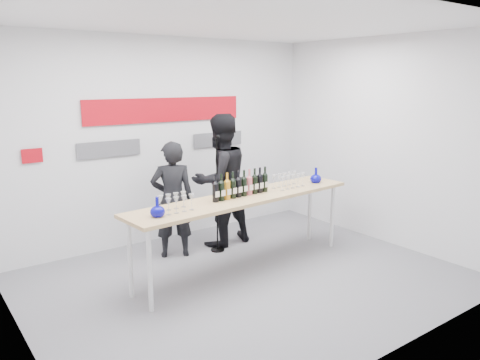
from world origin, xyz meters
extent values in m
plane|color=slate|center=(0.00, 0.00, 0.00)|extent=(5.00, 5.00, 0.00)
cube|color=silver|center=(0.00, 2.00, 1.50)|extent=(5.00, 0.04, 3.00)
cube|color=#B40713|center=(0.00, 1.97, 1.95)|extent=(2.50, 0.02, 0.35)
cube|color=#59595E|center=(-0.90, 1.97, 1.45)|extent=(0.90, 0.02, 0.22)
cube|color=#59595E|center=(0.90, 1.97, 1.45)|extent=(0.90, 0.02, 0.22)
cube|color=#B40713|center=(-1.90, 1.97, 1.45)|extent=(0.25, 0.02, 0.18)
cube|color=#DEBA77|center=(0.17, 0.29, 0.94)|extent=(3.24, 0.89, 0.04)
cylinder|color=silver|center=(-1.30, -0.04, 0.46)|extent=(0.05, 0.05, 0.92)
cylinder|color=silver|center=(1.67, 0.19, 0.46)|extent=(0.05, 0.05, 0.92)
cylinder|color=silver|center=(-1.33, 0.39, 0.46)|extent=(0.05, 0.05, 0.92)
cylinder|color=silver|center=(1.64, 0.62, 0.46)|extent=(0.05, 0.05, 0.92)
imported|color=black|center=(-0.34, 1.24, 0.80)|extent=(0.68, 0.58, 1.59)
imported|color=black|center=(0.46, 1.26, 0.96)|extent=(0.98, 0.79, 1.92)
cylinder|color=black|center=(0.25, 1.03, 0.01)|extent=(0.19, 0.19, 0.02)
cylinder|color=black|center=(0.25, 1.03, 0.80)|extent=(0.02, 0.02, 1.61)
sphere|color=black|center=(0.25, 1.00, 1.63)|extent=(0.05, 0.05, 0.05)
camera|label=1|loc=(-3.23, -4.23, 2.38)|focal=35.00mm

